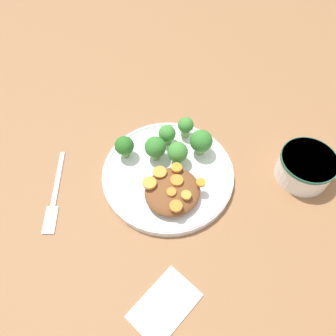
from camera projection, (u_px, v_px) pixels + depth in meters
name	position (u px, v px, depth m)	size (l,w,h in m)	color
ground_plane	(168.00, 176.00, 0.70)	(4.00, 4.00, 0.00)	#8C603D
plate	(168.00, 173.00, 0.69)	(0.28, 0.28, 0.02)	white
dip_bowl	(306.00, 166.00, 0.68)	(0.12, 0.12, 0.06)	white
stew_mound	(172.00, 191.00, 0.64)	(0.11, 0.11, 0.03)	brown
broccoli_floret_0	(155.00, 148.00, 0.68)	(0.04, 0.04, 0.06)	#7FA85B
broccoli_floret_1	(167.00, 134.00, 0.71)	(0.04, 0.04, 0.05)	#7FA85B
broccoli_floret_2	(124.00, 146.00, 0.68)	(0.04, 0.04, 0.05)	#7FA85B
broccoli_floret_3	(178.00, 153.00, 0.67)	(0.04, 0.04, 0.06)	#7FA85B
broccoli_floret_4	(201.00, 142.00, 0.69)	(0.05, 0.05, 0.06)	#7FA85B
broccoli_floret_5	(186.00, 126.00, 0.72)	(0.03, 0.03, 0.05)	#7FA85B
carrot_slice_0	(151.00, 184.00, 0.63)	(0.03, 0.03, 0.01)	orange
carrot_slice_1	(177.00, 180.00, 0.63)	(0.03, 0.03, 0.01)	orange
carrot_slice_2	(176.00, 206.00, 0.60)	(0.02, 0.02, 0.01)	orange
carrot_slice_3	(186.00, 195.00, 0.62)	(0.02, 0.02, 0.01)	orange
carrot_slice_4	(161.00, 173.00, 0.65)	(0.03, 0.03, 0.00)	orange
carrot_slice_5	(171.00, 192.00, 0.62)	(0.02, 0.02, 0.00)	orange
carrot_slice_6	(201.00, 182.00, 0.63)	(0.02, 0.02, 0.01)	orange
carrot_slice_7	(176.00, 168.00, 0.65)	(0.02, 0.02, 0.01)	orange
fork	(54.00, 198.00, 0.67)	(0.16, 0.13, 0.01)	silver
napkin	(165.00, 306.00, 0.55)	(0.12, 0.09, 0.01)	white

